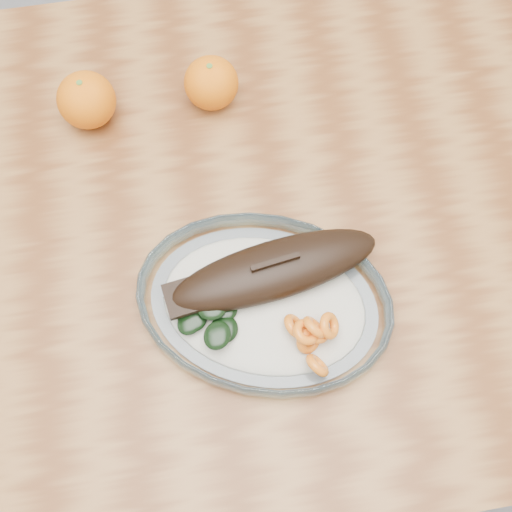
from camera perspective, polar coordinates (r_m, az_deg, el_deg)
name	(u,v)px	position (r m, az deg, el deg)	size (l,w,h in m)	color
ground	(225,353)	(1.55, -2.79, -8.58)	(3.00, 3.00, 0.00)	slate
dining_table	(205,251)	(0.93, -4.60, 0.48)	(1.20, 0.80, 0.75)	brown
plated_meal	(265,300)	(0.78, 0.78, -3.94)	(0.72, 0.72, 0.08)	white
orange_left	(87,100)	(0.92, -14.83, 13.25)	(0.08, 0.08, 0.08)	#E15504
orange_right	(211,83)	(0.91, -4.00, 15.09)	(0.07, 0.07, 0.07)	#E15504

